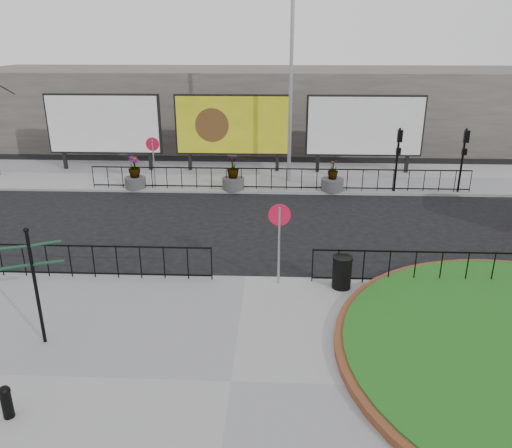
# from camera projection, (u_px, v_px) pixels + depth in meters

# --- Properties ---
(ground) EXTENTS (90.00, 90.00, 0.00)m
(ground) POSITION_uv_depth(u_px,v_px,m) (246.00, 280.00, 15.33)
(ground) COLOR black
(ground) RESTS_ON ground
(pavement_near) EXTENTS (30.00, 10.00, 0.12)m
(pavement_near) POSITION_uv_depth(u_px,v_px,m) (231.00, 384.00, 10.63)
(pavement_near) COLOR gray
(pavement_near) RESTS_ON ground
(pavement_far) EXTENTS (44.00, 6.00, 0.12)m
(pavement_far) POSITION_uv_depth(u_px,v_px,m) (260.00, 176.00, 26.54)
(pavement_far) COLOR gray
(pavement_far) RESTS_ON ground
(railing_near_left) EXTENTS (10.00, 0.10, 1.10)m
(railing_near_left) POSITION_uv_depth(u_px,v_px,m) (47.00, 260.00, 15.06)
(railing_near_left) COLOR black
(railing_near_left) RESTS_ON pavement_near
(railing_near_right) EXTENTS (9.00, 0.10, 1.10)m
(railing_near_right) POSITION_uv_depth(u_px,v_px,m) (467.00, 268.00, 14.55)
(railing_near_right) COLOR black
(railing_near_right) RESTS_ON pavement_near
(railing_far) EXTENTS (18.00, 0.10, 1.10)m
(railing_far) POSITION_uv_depth(u_px,v_px,m) (279.00, 179.00, 23.76)
(railing_far) COLOR black
(railing_far) RESTS_ON pavement_far
(speed_sign_far) EXTENTS (0.64, 0.07, 2.47)m
(speed_sign_far) POSITION_uv_depth(u_px,v_px,m) (153.00, 152.00, 23.67)
(speed_sign_far) COLOR gray
(speed_sign_far) RESTS_ON pavement_far
(speed_sign_near) EXTENTS (0.64, 0.07, 2.47)m
(speed_sign_near) POSITION_uv_depth(u_px,v_px,m) (279.00, 227.00, 14.25)
(speed_sign_near) COLOR gray
(speed_sign_near) RESTS_ON pavement_near
(billboard_left) EXTENTS (6.20, 0.31, 4.10)m
(billboard_left) POSITION_uv_depth(u_px,v_px,m) (104.00, 124.00, 26.91)
(billboard_left) COLOR black
(billboard_left) RESTS_ON pavement_far
(billboard_mid) EXTENTS (6.20, 0.31, 4.10)m
(billboard_mid) POSITION_uv_depth(u_px,v_px,m) (233.00, 125.00, 26.62)
(billboard_mid) COLOR black
(billboard_mid) RESTS_ON pavement_far
(billboard_right) EXTENTS (6.20, 0.31, 4.10)m
(billboard_right) POSITION_uv_depth(u_px,v_px,m) (365.00, 126.00, 26.33)
(billboard_right) COLOR black
(billboard_right) RESTS_ON pavement_far
(lamp_post) EXTENTS (0.74, 0.18, 9.23)m
(lamp_post) POSITION_uv_depth(u_px,v_px,m) (291.00, 86.00, 23.87)
(lamp_post) COLOR gray
(lamp_post) RESTS_ON pavement_far
(signal_pole_a) EXTENTS (0.22, 0.26, 3.00)m
(signal_pole_a) POSITION_uv_depth(u_px,v_px,m) (398.00, 150.00, 23.07)
(signal_pole_a) COLOR black
(signal_pole_a) RESTS_ON pavement_far
(signal_pole_b) EXTENTS (0.22, 0.26, 3.00)m
(signal_pole_b) POSITION_uv_depth(u_px,v_px,m) (464.00, 151.00, 22.94)
(signal_pole_b) COLOR black
(signal_pole_b) RESTS_ON pavement_far
(building_backdrop) EXTENTS (40.00, 10.00, 5.00)m
(building_backdrop) POSITION_uv_depth(u_px,v_px,m) (265.00, 106.00, 35.04)
(building_backdrop) COLOR #6A645D
(building_backdrop) RESTS_ON ground
(fingerpost_sign) EXTENTS (1.34, 0.72, 2.94)m
(fingerpost_sign) POSITION_uv_depth(u_px,v_px,m) (34.00, 275.00, 11.38)
(fingerpost_sign) COLOR black
(fingerpost_sign) RESTS_ON pavement_near
(bollard) EXTENTS (0.23, 0.23, 0.71)m
(bollard) POSITION_uv_depth(u_px,v_px,m) (6.00, 400.00, 9.49)
(bollard) COLOR black
(bollard) RESTS_ON pavement_near
(litter_bin) EXTENTS (0.59, 0.59, 0.97)m
(litter_bin) POSITION_uv_depth(u_px,v_px,m) (342.00, 272.00, 14.44)
(litter_bin) COLOR black
(litter_bin) RESTS_ON pavement_near
(planter_a) EXTENTS (1.01, 1.01, 1.57)m
(planter_a) POSITION_uv_depth(u_px,v_px,m) (135.00, 176.00, 24.13)
(planter_a) COLOR #4C4C4F
(planter_a) RESTS_ON pavement_far
(planter_b) EXTENTS (1.06, 1.06, 1.60)m
(planter_b) POSITION_uv_depth(u_px,v_px,m) (233.00, 178.00, 23.93)
(planter_b) COLOR #4C4C4F
(planter_b) RESTS_ON pavement_far
(planter_c) EXTENTS (1.08, 1.08, 1.49)m
(planter_c) POSITION_uv_depth(u_px,v_px,m) (332.00, 180.00, 23.77)
(planter_c) COLOR #4C4C4F
(planter_c) RESTS_ON pavement_far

